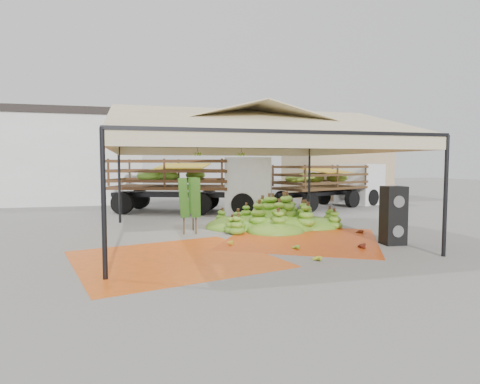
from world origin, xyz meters
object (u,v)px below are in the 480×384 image
object	(u,v)px
speaker_stack	(393,215)
vendor	(235,193)
truck_right	(334,180)
truck_left	(198,179)
banana_heap	(276,213)

from	to	relation	value
speaker_stack	vendor	xyz separation A→B (m)	(-2.71, 7.81, 0.14)
vendor	truck_right	size ratio (longest dim) A/B	0.27
vendor	truck_left	world-z (taller)	truck_left
vendor	truck_right	world-z (taller)	truck_right
banana_heap	truck_left	bearing A→B (deg)	110.79
vendor	speaker_stack	bearing A→B (deg)	89.02
speaker_stack	banana_heap	bearing A→B (deg)	125.04
truck_left	truck_right	bearing A→B (deg)	26.38
banana_heap	vendor	world-z (taller)	vendor
truck_left	banana_heap	bearing A→B (deg)	-49.02
banana_heap	truck_left	size ratio (longest dim) A/B	0.63
speaker_stack	truck_right	bearing A→B (deg)	75.91
banana_heap	truck_left	xyz separation A→B (m)	(-2.03, 5.34, 1.06)
truck_right	truck_left	bearing A→B (deg)	164.29
truck_left	truck_right	xyz separation A→B (m)	(7.57, 0.82, -0.18)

